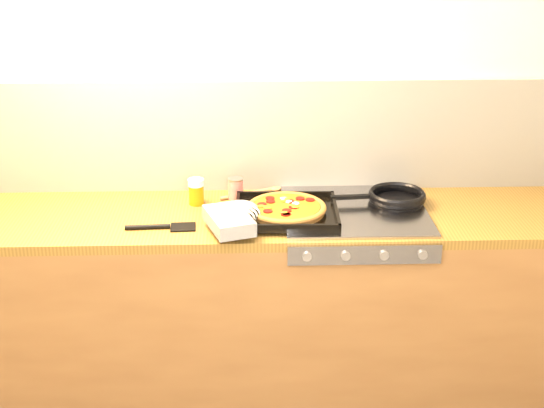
{
  "coord_description": "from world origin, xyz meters",
  "views": [
    {
      "loc": [
        0.0,
        -1.84,
        2.14
      ],
      "look_at": [
        0.1,
        1.08,
        0.95
      ],
      "focal_mm": 50.0,
      "sensor_mm": 36.0,
      "label": 1
    }
  ],
  "objects_px": {
    "tomato_can": "(236,189)",
    "juice_glass": "(196,191)",
    "pizza_on_tray": "(271,212)",
    "frying_pan": "(396,197)"
  },
  "relations": [
    {
      "from": "frying_pan",
      "to": "juice_glass",
      "type": "distance_m",
      "value": 0.86
    },
    {
      "from": "juice_glass",
      "to": "pizza_on_tray",
      "type": "bearing_deg",
      "value": -32.98
    },
    {
      "from": "pizza_on_tray",
      "to": "tomato_can",
      "type": "xyz_separation_m",
      "value": [
        -0.15,
        0.26,
        0.0
      ]
    },
    {
      "from": "pizza_on_tray",
      "to": "tomato_can",
      "type": "distance_m",
      "value": 0.3
    },
    {
      "from": "tomato_can",
      "to": "juice_glass",
      "type": "relative_size",
      "value": 0.85
    },
    {
      "from": "pizza_on_tray",
      "to": "frying_pan",
      "type": "xyz_separation_m",
      "value": [
        0.54,
        0.16,
        -0.01
      ]
    },
    {
      "from": "frying_pan",
      "to": "juice_glass",
      "type": "bearing_deg",
      "value": 177.25
    },
    {
      "from": "tomato_can",
      "to": "juice_glass",
      "type": "xyz_separation_m",
      "value": [
        -0.17,
        -0.05,
        0.01
      ]
    },
    {
      "from": "pizza_on_tray",
      "to": "juice_glass",
      "type": "relative_size",
      "value": 4.89
    },
    {
      "from": "frying_pan",
      "to": "tomato_can",
      "type": "height_order",
      "value": "tomato_can"
    }
  ]
}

